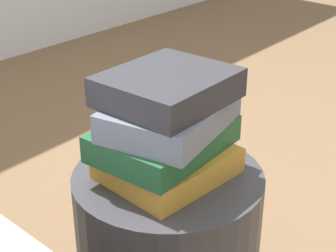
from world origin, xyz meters
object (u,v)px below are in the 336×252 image
at_px(book_ochre, 170,163).
at_px(book_charcoal, 168,86).
at_px(book_forest, 165,137).
at_px(book_slate, 170,115).

relative_size(book_ochre, book_charcoal, 1.03).
bearing_deg(book_forest, book_ochre, -98.33).
xyz_separation_m(book_ochre, book_slate, (-0.01, -0.00, 0.11)).
xyz_separation_m(book_ochre, book_charcoal, (0.00, 0.01, 0.16)).
relative_size(book_forest, book_charcoal, 1.15).
bearing_deg(book_slate, book_charcoal, 44.32).
xyz_separation_m(book_forest, book_slate, (-0.01, -0.02, 0.05)).
relative_size(book_forest, book_slate, 1.06).
bearing_deg(book_charcoal, book_slate, -125.98).
height_order(book_forest, book_slate, book_slate).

